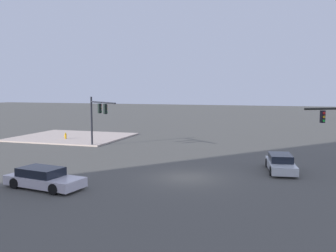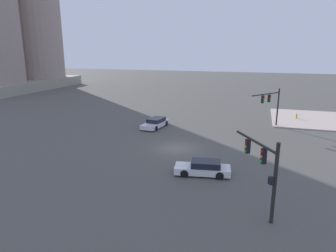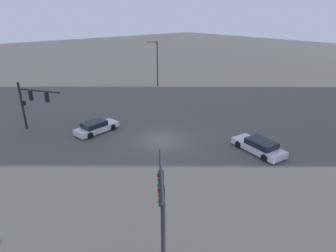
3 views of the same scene
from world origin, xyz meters
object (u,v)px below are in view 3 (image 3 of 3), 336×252
(sedan_car_approaching, at_px, (259,146))
(sedan_car_waiting_far, at_px, (96,127))
(streetlamp_curved_arm, at_px, (156,61))
(traffic_signal_near_corner, at_px, (162,209))
(traffic_signal_opposite_side, at_px, (31,100))

(sedan_car_approaching, height_order, sedan_car_waiting_far, same)
(streetlamp_curved_arm, distance_m, sedan_car_approaching, 26.02)
(traffic_signal_near_corner, bearing_deg, streetlamp_curved_arm, -0.14)
(traffic_signal_near_corner, distance_m, streetlamp_curved_arm, 36.08)
(traffic_signal_opposite_side, height_order, sedan_car_waiting_far, traffic_signal_opposite_side)
(traffic_signal_near_corner, bearing_deg, sedan_car_waiting_far, 20.23)
(traffic_signal_near_corner, distance_m, sedan_car_waiting_far, 18.41)
(traffic_signal_near_corner, relative_size, traffic_signal_opposite_side, 1.01)
(sedan_car_approaching, bearing_deg, traffic_signal_opposite_side, 44.84)
(sedan_car_approaching, distance_m, sedan_car_waiting_far, 16.03)
(traffic_signal_near_corner, xyz_separation_m, sedan_car_approaching, (-4.00, 14.27, -2.96))
(sedan_car_approaching, bearing_deg, streetlamp_curved_arm, -9.25)
(streetlamp_curved_arm, height_order, sedan_car_approaching, streetlamp_curved_arm)
(sedan_car_waiting_far, bearing_deg, sedan_car_approaching, -64.78)
(traffic_signal_opposite_side, bearing_deg, sedan_car_approaching, 5.37)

